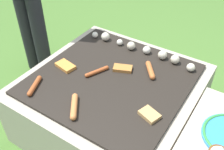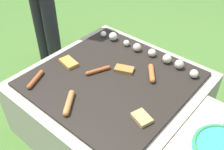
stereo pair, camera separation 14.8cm
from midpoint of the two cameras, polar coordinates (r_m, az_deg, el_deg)
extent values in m
plane|color=#47702D|center=(1.78, -2.43, -10.63)|extent=(14.00, 14.00, 0.00)
cube|color=#A89E8C|center=(1.64, -2.61, -6.32)|extent=(0.94, 0.94, 0.38)
cube|color=black|center=(1.50, -2.83, -0.97)|extent=(0.83, 0.83, 0.02)
cylinder|color=black|center=(2.17, -20.00, 9.79)|extent=(0.11, 0.11, 0.75)
cylinder|color=black|center=(2.07, -17.61, 8.97)|extent=(0.11, 0.11, 0.75)
cylinder|color=#A34C23|center=(1.53, -6.08, 0.66)|extent=(0.08, 0.13, 0.02)
sphere|color=#A34C23|center=(1.55, -3.86, 1.52)|extent=(0.02, 0.02, 0.02)
sphere|color=#A34C23|center=(1.51, -8.36, -0.22)|extent=(0.02, 0.02, 0.02)
cylinder|color=#B7602D|center=(1.53, 5.61, 0.97)|extent=(0.10, 0.12, 0.03)
sphere|color=#B7602D|center=(1.58, 5.24, 2.40)|extent=(0.03, 0.03, 0.03)
sphere|color=#B7602D|center=(1.48, 6.01, -0.55)|extent=(0.03, 0.03, 0.03)
cylinder|color=#C6753D|center=(1.33, -11.44, -6.85)|extent=(0.11, 0.13, 0.03)
sphere|color=#C6753D|center=(1.38, -11.13, -4.72)|extent=(0.03, 0.03, 0.03)
sphere|color=#C6753D|center=(1.28, -11.78, -9.14)|extent=(0.03, 0.03, 0.03)
cylinder|color=#A34C23|center=(1.51, -19.24, -2.32)|extent=(0.08, 0.13, 0.03)
sphere|color=#A34C23|center=(1.55, -18.20, -0.71)|extent=(0.03, 0.03, 0.03)
sphere|color=#A34C23|center=(1.46, -20.35, -4.03)|extent=(0.03, 0.03, 0.03)
cube|color=#B27033|center=(1.55, -0.40, 1.35)|extent=(0.13, 0.10, 0.02)
cube|color=tan|center=(1.28, 4.87, -8.73)|extent=(0.11, 0.10, 0.02)
cube|color=#D18438|center=(1.61, -12.73, 1.86)|extent=(0.13, 0.09, 0.02)
sphere|color=silver|center=(1.86, -6.02, 8.62)|extent=(0.04, 0.04, 0.04)
sphere|color=beige|center=(1.82, -3.79, 8.28)|extent=(0.06, 0.06, 0.06)
sphere|color=silver|center=(1.77, -0.71, 7.06)|extent=(0.04, 0.04, 0.04)
sphere|color=beige|center=(1.72, 1.72, 6.30)|extent=(0.05, 0.05, 0.05)
sphere|color=silver|center=(1.69, 5.08, 5.36)|extent=(0.05, 0.05, 0.05)
sphere|color=beige|center=(1.65, 8.42, 4.26)|extent=(0.06, 0.06, 0.06)
sphere|color=beige|center=(1.62, 11.04, 3.27)|extent=(0.06, 0.06, 0.06)
sphere|color=beige|center=(1.58, 14.24, 1.53)|extent=(0.05, 0.05, 0.05)
cone|color=white|center=(1.00, 18.60, -15.40)|extent=(0.06, 0.06, 0.04)
camera|label=1|loc=(0.07, -92.86, -2.32)|focal=42.00mm
camera|label=2|loc=(0.07, 87.14, 2.32)|focal=42.00mm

